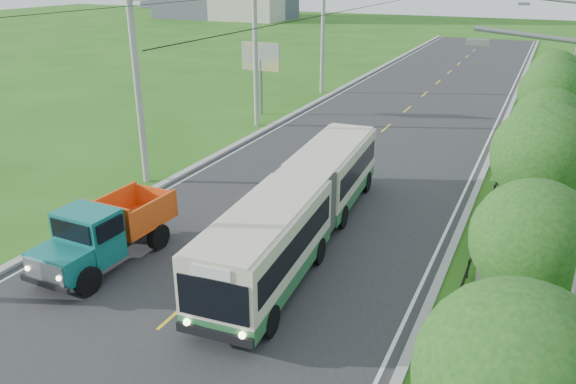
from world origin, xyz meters
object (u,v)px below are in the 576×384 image
Objects in this scene: planter_mid at (507,195)px; bus at (303,202)px; pole_far at (323,32)px; dump_truck at (105,229)px; planter_near at (486,274)px; tree_back at (555,81)px; tree_third at (546,160)px; tree_second at (534,245)px; billboard_left at (261,61)px; tree_fifth at (553,96)px; streetlight_mid at (574,102)px; tree_fourth at (549,129)px; streetlight_far at (573,57)px; tree_front at (518,384)px; pole_mid at (256,50)px; planter_far at (520,148)px; pole_near at (138,81)px.

planter_mid is 0.04× the size of bus.
pole_far reaches higher than dump_truck.
planter_mid is at bearing 90.00° from planter_near.
pole_far reaches higher than tree_back.
tree_second is at bearing -90.00° from tree_third.
billboard_left is at bearing 151.08° from planter_mid.
streetlight_mid reaches higher than tree_fifth.
planter_mid is at bearing -173.61° from tree_fourth.
dump_truck is (-14.06, -24.57, -2.30)m from tree_back.
tree_third is 1.15× the size of billboard_left.
streetlight_mid is at bearing -26.40° from billboard_left.
tree_back is 8.21× the size of planter_mid.
streetlight_far is 30.52m from dump_truck.
tree_second is 6.02m from tree_third.
tree_front is at bearing -90.00° from tree_back.
pole_mid is at bearing -164.16° from tree_back.
tree_fourth is at bearing -93.25° from streetlight_far.
planter_far is (-1.26, 19.86, -3.23)m from tree_second.
tree_fourth is at bearing 6.39° from planter_mid.
planter_near is 16.00m from planter_far.
bus is (-8.99, -7.92, -3.18)m from streetlight_mid.
streetlight_far is 14.88m from planter_mid.
tree_second is 0.88× the size of tree_third.
tree_third is at bearing 26.60° from dump_truck.
billboard_left is (-19.36, 9.86, 0.28)m from tree_fourth.
tree_front is 26.12m from planter_far.
pole_far is 32.19m from planter_near.
pole_far is at bearing 144.64° from tree_fifth.
streetlight_far is (18.90, 19.00, -0.19)m from pole_near.
dump_truck reaches higher than planter_far.
tree_back is 0.61× the size of streetlight_mid.
planter_mid is 0.13× the size of billboard_left.
tree_second is 0.58× the size of streetlight_far.
streetlight_mid is at bearing 82.36° from tree_third.
tree_third is 12.00m from tree_fifth.
tree_back reaches higher than tree_second.
pole_mid reaches higher than planter_near.
tree_second is 0.92× the size of dump_truck.
streetlight_mid is at bearing -20.32° from pole_mid.
tree_back is 20.46m from planter_near.
tree_fourth is 12.00m from tree_back.
tree_fifth is (-0.00, 12.00, -0.13)m from tree_third.
streetlight_mid reaches higher than planter_far.
bus is (-8.21, 3.94, -1.80)m from tree_second.
pole_far is 41.09m from tree_front.
streetlight_far is at bearing 84.29° from tree_fifth.
pole_near is 1.72× the size of tree_fifth.
dump_truck is at bearing -122.07° from planter_far.
billboard_left is (-1.24, 15.00, -1.23)m from pole_near.
billboard_left is at bearing 140.67° from tree_third.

